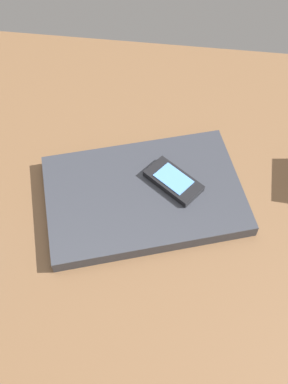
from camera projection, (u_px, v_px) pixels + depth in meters
desk_surface at (109, 184)px, 80.93cm from camera, size 120.00×80.00×3.00cm
laptop_closed at (144, 195)px, 76.32cm from camera, size 38.41×31.31×2.40cm
cell_phone_on_laptop at (173, 181)px, 75.76cm from camera, size 10.77×9.77×1.32cm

